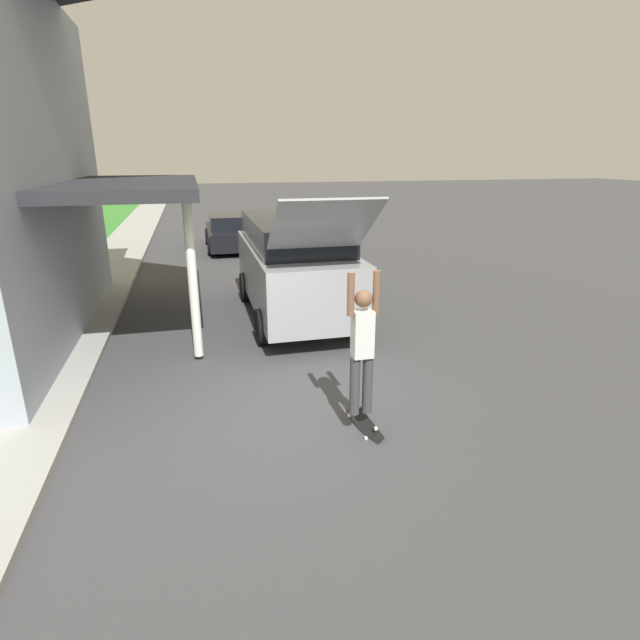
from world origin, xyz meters
TOP-DOWN VIEW (x-y plane):
  - ground_plane at (0.00, 0.00)m, footprint 120.00×120.00m
  - sidewalk at (-3.60, 6.00)m, footprint 1.80×80.00m
  - suv_parked at (1.13, 4.09)m, footprint 2.09×5.70m
  - car_down_street at (0.45, 12.95)m, footprint 1.89×4.02m
  - skateboarder at (0.98, -0.97)m, footprint 0.41×0.22m
  - skateboard at (1.05, -0.91)m, footprint 0.30×0.78m

SIDE VIEW (x-z plane):
  - ground_plane at x=0.00m, z-range 0.00..0.00m
  - sidewalk at x=-3.60m, z-range 0.00..0.10m
  - skateboard at x=1.05m, z-range -0.07..0.24m
  - car_down_street at x=0.45m, z-range -0.02..1.29m
  - suv_parked at x=1.13m, z-range -0.24..2.61m
  - skateboarder at x=0.98m, z-range 0.32..2.18m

